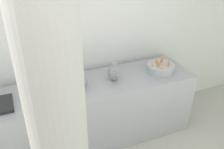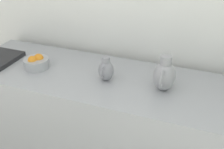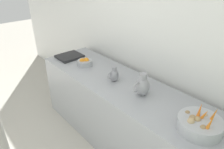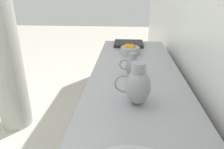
# 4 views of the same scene
# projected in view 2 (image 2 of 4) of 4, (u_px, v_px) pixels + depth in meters

# --- Properties ---
(prep_counter) EXTENTS (0.72, 2.62, 0.88)m
(prep_counter) POSITION_uv_depth(u_px,v_px,m) (126.00, 129.00, 2.22)
(prep_counter) COLOR #9EA0A5
(prep_counter) RESTS_ON ground_plane
(orange_bowl) EXTENTS (0.20, 0.20, 0.11)m
(orange_bowl) POSITION_uv_depth(u_px,v_px,m) (36.00, 62.00, 2.17)
(orange_bowl) COLOR #9EA0A5
(orange_bowl) RESTS_ON prep_counter
(metal_pitcher_tall) EXTENTS (0.21, 0.15, 0.25)m
(metal_pitcher_tall) POSITION_uv_depth(u_px,v_px,m) (164.00, 75.00, 1.85)
(metal_pitcher_tall) COLOR #939399
(metal_pitcher_tall) RESTS_ON prep_counter
(metal_pitcher_short) EXTENTS (0.16, 0.11, 0.19)m
(metal_pitcher_short) POSITION_uv_depth(u_px,v_px,m) (106.00, 70.00, 1.98)
(metal_pitcher_short) COLOR gray
(metal_pitcher_short) RESTS_ON prep_counter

